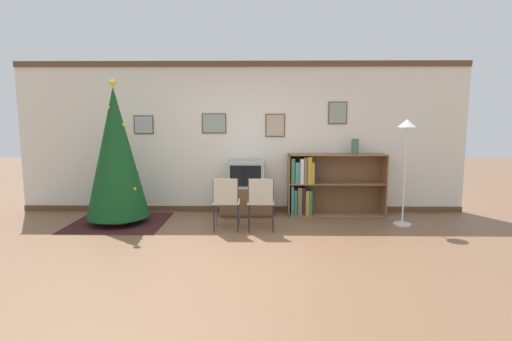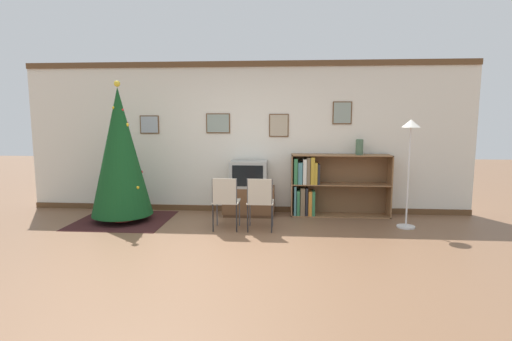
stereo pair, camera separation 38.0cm
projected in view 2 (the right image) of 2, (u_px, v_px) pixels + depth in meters
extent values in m
plane|color=brown|center=(226.00, 255.00, 5.03)|extent=(24.00, 24.00, 0.00)
cube|color=silver|center=(245.00, 138.00, 7.22)|extent=(8.04, 0.08, 2.70)
cube|color=brown|center=(245.00, 64.00, 6.99)|extent=(8.04, 0.03, 0.10)
cube|color=brown|center=(245.00, 209.00, 7.34)|extent=(8.04, 0.03, 0.10)
cube|color=brown|center=(150.00, 125.00, 7.27)|extent=(0.35, 0.02, 0.33)
cube|color=#9EA8B2|center=(149.00, 125.00, 7.26)|extent=(0.31, 0.01, 0.29)
cube|color=brown|center=(218.00, 123.00, 7.17)|extent=(0.43, 0.02, 0.35)
cube|color=gray|center=(218.00, 123.00, 7.16)|extent=(0.40, 0.01, 0.32)
cube|color=brown|center=(279.00, 125.00, 7.09)|extent=(0.35, 0.02, 0.41)
cube|color=tan|center=(279.00, 125.00, 7.08)|extent=(0.31, 0.01, 0.37)
cube|color=brown|center=(342.00, 113.00, 6.98)|extent=(0.33, 0.02, 0.40)
cube|color=gray|center=(342.00, 113.00, 6.97)|extent=(0.30, 0.01, 0.36)
cube|color=#381919|center=(123.00, 220.00, 6.70)|extent=(1.52, 1.40, 0.01)
cylinder|color=maroon|center=(123.00, 217.00, 6.69)|extent=(0.36, 0.36, 0.10)
cone|color=#14471E|center=(120.00, 152.00, 6.54)|extent=(0.99, 0.99, 2.10)
sphere|color=yellow|center=(117.00, 84.00, 6.39)|extent=(0.10, 0.10, 0.10)
sphere|color=gold|center=(113.00, 108.00, 6.39)|extent=(0.05, 0.05, 0.05)
sphere|color=red|center=(109.00, 186.00, 6.86)|extent=(0.05, 0.05, 0.05)
sphere|color=gold|center=(127.00, 125.00, 6.47)|extent=(0.06, 0.06, 0.06)
sphere|color=gold|center=(138.00, 188.00, 6.43)|extent=(0.05, 0.05, 0.05)
sphere|color=red|center=(127.00, 123.00, 6.56)|extent=(0.04, 0.04, 0.04)
sphere|color=red|center=(141.00, 172.00, 6.74)|extent=(0.06, 0.06, 0.06)
sphere|color=red|center=(123.00, 110.00, 6.42)|extent=(0.04, 0.04, 0.04)
sphere|color=red|center=(128.00, 149.00, 6.76)|extent=(0.06, 0.06, 0.06)
sphere|color=red|center=(111.00, 145.00, 6.64)|extent=(0.06, 0.06, 0.06)
cube|color=#4C311E|center=(249.00, 213.00, 7.08)|extent=(0.86, 0.47, 0.05)
cube|color=brown|center=(249.00, 200.00, 7.04)|extent=(0.89, 0.49, 0.46)
cube|color=#9E9E99|center=(249.00, 174.00, 6.98)|extent=(0.64, 0.47, 0.46)
cube|color=black|center=(248.00, 176.00, 6.75)|extent=(0.52, 0.01, 0.36)
cube|color=#BCB29E|center=(226.00, 201.00, 6.16)|extent=(0.40, 0.40, 0.02)
cube|color=#BCB29E|center=(224.00, 191.00, 5.94)|extent=(0.35, 0.01, 0.38)
cylinder|color=#4C4C51|center=(217.00, 212.00, 6.38)|extent=(0.02, 0.02, 0.42)
cylinder|color=#4C4C51|center=(239.00, 213.00, 6.35)|extent=(0.02, 0.02, 0.42)
cylinder|color=#4C4C51|center=(213.00, 218.00, 6.02)|extent=(0.02, 0.02, 0.42)
cylinder|color=#4C4C51|center=(237.00, 218.00, 5.99)|extent=(0.02, 0.02, 0.42)
cylinder|color=#4C4C51|center=(213.00, 205.00, 6.00)|extent=(0.02, 0.02, 0.82)
cylinder|color=#4C4C51|center=(237.00, 206.00, 5.97)|extent=(0.02, 0.02, 0.82)
cube|color=#BCB29E|center=(261.00, 202.00, 6.12)|extent=(0.40, 0.40, 0.02)
cube|color=#BCB29E|center=(260.00, 192.00, 5.90)|extent=(0.35, 0.01, 0.38)
cylinder|color=#4C4C51|center=(250.00, 213.00, 6.34)|extent=(0.02, 0.02, 0.42)
cylinder|color=#4C4C51|center=(273.00, 213.00, 6.31)|extent=(0.02, 0.02, 0.42)
cylinder|color=#4C4C51|center=(248.00, 219.00, 5.98)|extent=(0.02, 0.02, 0.42)
cylinder|color=#4C4C51|center=(272.00, 219.00, 5.95)|extent=(0.02, 0.02, 0.42)
cylinder|color=#4C4C51|center=(248.00, 206.00, 5.96)|extent=(0.02, 0.02, 0.82)
cylinder|color=#4C4C51|center=(272.00, 206.00, 5.93)|extent=(0.02, 0.02, 0.82)
cube|color=olive|center=(292.00, 185.00, 7.03)|extent=(0.02, 0.36, 1.08)
cube|color=olive|center=(389.00, 186.00, 6.90)|extent=(0.02, 0.36, 1.08)
cube|color=olive|center=(341.00, 155.00, 6.89)|extent=(1.71, 0.36, 0.02)
cube|color=olive|center=(339.00, 215.00, 7.03)|extent=(1.71, 0.36, 0.02)
cube|color=olive|center=(340.00, 184.00, 6.96)|extent=(1.67, 0.36, 0.02)
cube|color=brown|center=(339.00, 184.00, 7.14)|extent=(1.71, 0.01, 1.08)
cube|color=teal|center=(295.00, 200.00, 7.01)|extent=(0.04, 0.24, 0.51)
cube|color=#337547|center=(298.00, 202.00, 7.03)|extent=(0.05, 0.28, 0.44)
cube|color=#756047|center=(303.00, 201.00, 6.98)|extent=(0.08, 0.20, 0.48)
cube|color=#232328|center=(306.00, 201.00, 6.97)|extent=(0.04, 0.20, 0.48)
cube|color=orange|center=(310.00, 203.00, 7.01)|extent=(0.06, 0.28, 0.42)
cube|color=#337547|center=(313.00, 203.00, 7.00)|extent=(0.05, 0.27, 0.43)
cube|color=#337547|center=(296.00, 171.00, 6.94)|extent=(0.06, 0.25, 0.44)
cube|color=teal|center=(300.00, 173.00, 6.94)|extent=(0.07, 0.25, 0.38)
cube|color=silver|center=(305.00, 171.00, 6.93)|extent=(0.06, 0.26, 0.43)
cube|color=#756047|center=(308.00, 170.00, 6.94)|extent=(0.05, 0.28, 0.46)
cube|color=gold|center=(312.00, 170.00, 6.93)|extent=(0.07, 0.28, 0.47)
cube|color=gold|center=(316.00, 173.00, 6.93)|extent=(0.04, 0.28, 0.38)
cube|color=#232328|center=(318.00, 174.00, 6.90)|extent=(0.04, 0.21, 0.35)
cylinder|color=#47664C|center=(359.00, 147.00, 6.86)|extent=(0.13, 0.13, 0.26)
torus|color=#47664C|center=(360.00, 140.00, 6.84)|extent=(0.11, 0.11, 0.02)
cylinder|color=silver|center=(406.00, 227.00, 6.28)|extent=(0.28, 0.28, 0.03)
cylinder|color=silver|center=(408.00, 177.00, 6.17)|extent=(0.03, 0.03, 1.54)
cone|color=white|center=(411.00, 123.00, 6.06)|extent=(0.28, 0.28, 0.12)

